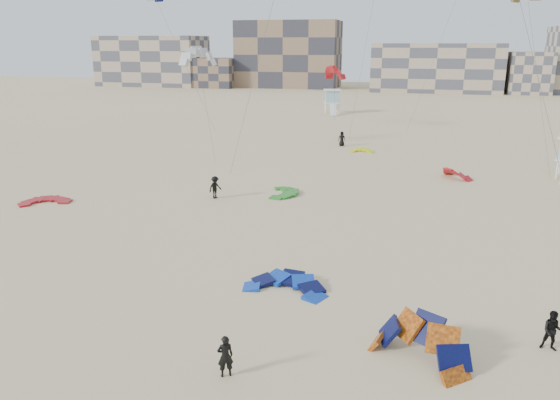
# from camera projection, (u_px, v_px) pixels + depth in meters

# --- Properties ---
(ground) EXTENTS (320.00, 320.00, 0.00)m
(ground) POSITION_uv_depth(u_px,v_px,m) (234.00, 336.00, 23.56)
(ground) COLOR beige
(ground) RESTS_ON ground
(kite_ground_blue) EXTENTS (4.43, 4.63, 1.85)m
(kite_ground_blue) POSITION_uv_depth(u_px,v_px,m) (286.00, 289.00, 28.03)
(kite_ground_blue) COLOR #1735C2
(kite_ground_blue) RESTS_ON ground
(kite_ground_orange) EXTENTS (5.85, 5.81, 4.26)m
(kite_ground_orange) POSITION_uv_depth(u_px,v_px,m) (417.00, 359.00, 21.83)
(kite_ground_orange) COLOR orange
(kite_ground_orange) RESTS_ON ground
(kite_ground_red) EXTENTS (4.86, 4.93, 0.62)m
(kite_ground_red) POSITION_uv_depth(u_px,v_px,m) (45.00, 203.00, 43.16)
(kite_ground_red) COLOR red
(kite_ground_red) RESTS_ON ground
(kite_ground_green) EXTENTS (4.12, 3.92, 0.74)m
(kite_ground_green) POSITION_uv_depth(u_px,v_px,m) (283.00, 194.00, 45.68)
(kite_ground_green) COLOR green
(kite_ground_green) RESTS_ON ground
(kite_ground_red_far) EXTENTS (4.33, 4.29, 2.79)m
(kite_ground_red_far) POSITION_uv_depth(u_px,v_px,m) (456.00, 178.00, 51.02)
(kite_ground_red_far) COLOR red
(kite_ground_red_far) RESTS_ON ground
(kite_ground_yellow) EXTENTS (2.82, 2.98, 1.27)m
(kite_ground_yellow) POSITION_uv_depth(u_px,v_px,m) (362.00, 152.00, 63.07)
(kite_ground_yellow) COLOR #D9E508
(kite_ground_yellow) RESTS_ON ground
(kitesurfer_main) EXTENTS (0.74, 0.67, 1.69)m
(kitesurfer_main) POSITION_uv_depth(u_px,v_px,m) (225.00, 356.00, 20.52)
(kitesurfer_main) COLOR black
(kitesurfer_main) RESTS_ON ground
(kitesurfer_b) EXTENTS (0.92, 0.76, 1.73)m
(kitesurfer_b) POSITION_uv_depth(u_px,v_px,m) (553.00, 331.00, 22.27)
(kitesurfer_b) COLOR black
(kitesurfer_b) RESTS_ON ground
(kitesurfer_c) EXTENTS (1.19, 1.37, 1.84)m
(kitesurfer_c) POSITION_uv_depth(u_px,v_px,m) (215.00, 187.00, 44.13)
(kitesurfer_c) COLOR black
(kitesurfer_c) RESTS_ON ground
(kitesurfer_e) EXTENTS (0.92, 0.63, 1.80)m
(kitesurfer_e) POSITION_uv_depth(u_px,v_px,m) (342.00, 139.00, 66.53)
(kitesurfer_e) COLOR black
(kitesurfer_e) RESTS_ON ground
(kite_fly_grey) EXTENTS (8.37, 12.60, 11.21)m
(kite_fly_grey) POSITION_uv_depth(u_px,v_px,m) (198.00, 58.00, 60.96)
(kite_fly_grey) COLOR silver
(kite_fly_grey) RESTS_ON ground
(kite_fly_red) EXTENTS (5.25, 6.23, 8.60)m
(kite_fly_red) POSITION_uv_depth(u_px,v_px,m) (335.00, 74.00, 75.85)
(kite_fly_red) COLOR red
(kite_fly_red) RESTS_ON ground
(lifeguard_tower_far) EXTENTS (3.58, 6.10, 4.21)m
(lifeguard_tower_far) POSITION_uv_depth(u_px,v_px,m) (332.00, 102.00, 97.02)
(lifeguard_tower_far) COLOR white
(lifeguard_tower_far) RESTS_ON ground
(condo_west_a) EXTENTS (30.00, 15.00, 14.00)m
(condo_west_a) POSITION_uv_depth(u_px,v_px,m) (153.00, 61.00, 159.33)
(condo_west_a) COLOR tan
(condo_west_a) RESTS_ON ground
(condo_west_b) EXTENTS (28.00, 14.00, 18.00)m
(condo_west_b) POSITION_uv_depth(u_px,v_px,m) (289.00, 54.00, 152.89)
(condo_west_b) COLOR #80654D
(condo_west_b) RESTS_ON ground
(condo_mid) EXTENTS (32.00, 16.00, 12.00)m
(condo_mid) POSITION_uv_depth(u_px,v_px,m) (436.00, 67.00, 140.40)
(condo_mid) COLOR tan
(condo_mid) RESTS_ON ground
(condo_fill_left) EXTENTS (12.00, 10.00, 8.00)m
(condo_fill_left) POSITION_uv_depth(u_px,v_px,m) (215.00, 73.00, 153.50)
(condo_fill_left) COLOR #80654D
(condo_fill_left) RESTS_ON ground
(condo_fill_right) EXTENTS (10.00, 10.00, 10.00)m
(condo_fill_right) POSITION_uv_depth(u_px,v_px,m) (529.00, 73.00, 133.54)
(condo_fill_right) COLOR tan
(condo_fill_right) RESTS_ON ground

